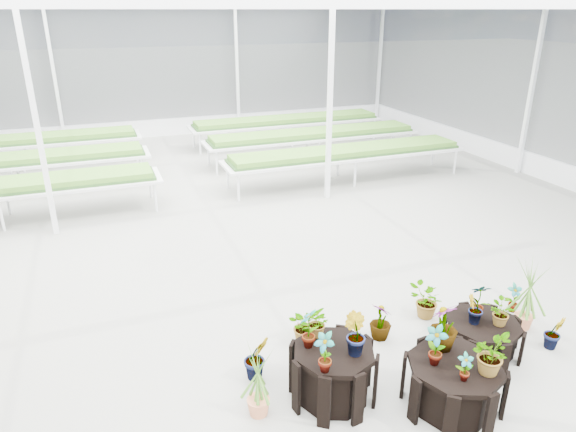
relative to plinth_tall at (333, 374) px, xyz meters
name	(u,v)px	position (x,y,z in m)	size (l,w,h in m)	color
ground_plane	(258,304)	(-0.19, 2.24, -0.33)	(24.00, 24.00, 0.00)	gray
greenhouse_shell	(255,162)	(-0.19, 2.24, 1.92)	(18.00, 24.00, 4.50)	white
steel_frame	(255,162)	(-0.19, 2.24, 1.92)	(18.00, 24.00, 4.50)	silver
nursery_benches	(178,159)	(-0.19, 9.44, 0.09)	(16.00, 7.00, 0.84)	silver
plinth_tall	(333,374)	(0.00, 0.00, 0.00)	(0.97, 0.97, 0.66)	black
plinth_mid	(453,385)	(1.20, -0.60, -0.04)	(1.09, 1.09, 0.57)	black
plinth_low	(482,337)	(2.20, 0.10, -0.11)	(0.98, 0.98, 0.44)	black
nursery_plants	(414,334)	(1.14, 0.12, 0.18)	(4.51, 3.35, 1.19)	#437425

